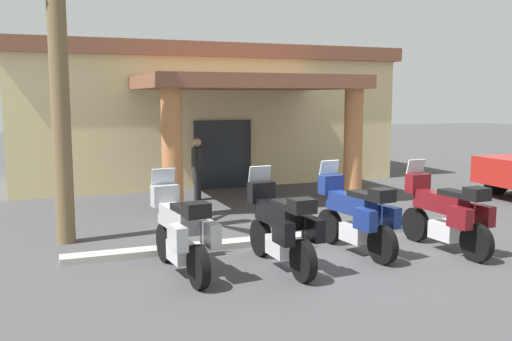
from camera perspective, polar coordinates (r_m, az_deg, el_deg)
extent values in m
plane|color=#424244|center=(10.80, 8.46, -7.64)|extent=(80.00, 80.00, 0.00)
cube|color=beige|center=(19.71, -5.75, 5.11)|extent=(12.28, 5.20, 4.00)
cube|color=#1E2328|center=(17.26, -3.40, 1.64)|extent=(1.80, 0.11, 2.10)
cube|color=brown|center=(15.27, -1.14, 8.93)|extent=(5.60, 4.17, 0.35)
cylinder|color=#B27042|center=(13.05, -8.52, 1.70)|extent=(0.49, 0.49, 3.01)
cylinder|color=#B27042|center=(14.83, 9.84, 2.36)|extent=(0.49, 0.49, 3.01)
cube|color=brown|center=(19.75, -5.84, 11.56)|extent=(12.68, 5.60, 0.44)
cylinder|color=black|center=(9.79, -9.19, -7.24)|extent=(0.21, 0.67, 0.66)
cylinder|color=black|center=(8.38, -5.88, -9.71)|extent=(0.21, 0.67, 0.66)
cube|color=silver|center=(9.05, -7.62, -8.18)|extent=(0.38, 0.59, 0.32)
cube|color=#B2B2B7|center=(9.06, -7.99, -4.84)|extent=(0.42, 1.18, 0.34)
cube|color=black|center=(8.69, -7.26, -3.87)|extent=(0.34, 0.63, 0.10)
cube|color=#B2B2B7|center=(9.60, -9.25, -2.53)|extent=(0.46, 0.29, 0.36)
cube|color=#B2BCC6|center=(9.63, -9.43, -0.81)|extent=(0.41, 0.16, 0.36)
cube|color=#B2B2B7|center=(8.32, -7.98, -6.81)|extent=(0.23, 0.46, 0.36)
cube|color=#B2B2B7|center=(8.49, -4.64, -6.46)|extent=(0.23, 0.46, 0.36)
cube|color=black|center=(8.22, -6.08, -4.02)|extent=(0.39, 0.36, 0.22)
cylinder|color=black|center=(10.01, 0.49, -6.83)|extent=(0.18, 0.67, 0.66)
cylinder|color=black|center=(8.67, 4.80, -9.11)|extent=(0.18, 0.67, 0.66)
cube|color=silver|center=(9.30, 2.56, -7.69)|extent=(0.35, 0.58, 0.32)
cube|color=black|center=(9.31, 2.16, -4.44)|extent=(0.36, 1.17, 0.34)
cube|color=black|center=(8.96, 3.16, -3.48)|extent=(0.31, 0.61, 0.10)
cube|color=black|center=(9.82, 0.55, -2.21)|extent=(0.45, 0.26, 0.36)
cube|color=#B2BCC6|center=(9.85, 0.35, -0.53)|extent=(0.41, 0.14, 0.36)
cube|color=black|center=(8.57, 2.81, -6.32)|extent=(0.20, 0.45, 0.36)
cube|color=black|center=(8.81, 5.85, -5.96)|extent=(0.20, 0.45, 0.36)
cube|color=black|center=(8.51, 4.70, -3.60)|extent=(0.38, 0.34, 0.22)
cylinder|color=black|center=(10.96, 7.51, -5.63)|extent=(0.21, 0.67, 0.66)
cylinder|color=black|center=(9.76, 12.74, -7.37)|extent=(0.21, 0.67, 0.66)
cube|color=silver|center=(10.32, 10.06, -6.27)|extent=(0.38, 0.59, 0.32)
cube|color=navy|center=(10.33, 9.62, -3.35)|extent=(0.43, 1.18, 0.34)
cube|color=black|center=(10.02, 10.85, -2.44)|extent=(0.35, 0.63, 0.10)
cube|color=navy|center=(10.79, 7.64, -1.40)|extent=(0.46, 0.29, 0.36)
cube|color=#B2BCC6|center=(10.81, 7.42, 0.12)|extent=(0.41, 0.16, 0.36)
cube|color=navy|center=(9.62, 11.05, -4.92)|extent=(0.23, 0.46, 0.36)
cube|color=navy|center=(9.94, 13.41, -4.58)|extent=(0.23, 0.46, 0.36)
cube|color=black|center=(9.62, 12.70, -2.47)|extent=(0.39, 0.36, 0.22)
cylinder|color=black|center=(11.45, 15.92, -5.28)|extent=(0.18, 0.67, 0.66)
cylinder|color=black|center=(10.36, 21.53, -6.85)|extent=(0.18, 0.67, 0.66)
cube|color=silver|center=(10.87, 18.68, -5.85)|extent=(0.36, 0.58, 0.32)
cube|color=maroon|center=(10.87, 18.25, -3.08)|extent=(0.38, 1.17, 0.34)
cube|color=black|center=(10.59, 19.58, -2.21)|extent=(0.32, 0.62, 0.10)
cube|color=maroon|center=(11.29, 16.13, -1.23)|extent=(0.46, 0.27, 0.36)
cube|color=#B2BCC6|center=(11.31, 15.92, 0.22)|extent=(0.41, 0.14, 0.36)
cube|color=maroon|center=(10.19, 20.02, -4.54)|extent=(0.21, 0.45, 0.36)
cube|color=maroon|center=(10.56, 22.03, -4.23)|extent=(0.21, 0.45, 0.36)
cube|color=black|center=(10.23, 21.55, -2.23)|extent=(0.38, 0.34, 0.22)
cylinder|color=black|center=(15.31, -6.06, -1.51)|extent=(0.14, 0.14, 0.84)
cylinder|color=black|center=(15.48, -5.86, -1.41)|extent=(0.14, 0.14, 0.84)
cylinder|color=#262626|center=(15.30, -6.00, 1.20)|extent=(0.32, 0.32, 0.60)
cylinder|color=#262626|center=(15.09, -6.25, 1.22)|extent=(0.09, 0.09, 0.57)
cylinder|color=#262626|center=(15.51, -5.75, 1.39)|extent=(0.09, 0.09, 0.57)
sphere|color=tan|center=(15.26, -6.02, 2.84)|extent=(0.23, 0.23, 0.23)
cylinder|color=black|center=(17.73, 23.33, -0.93)|extent=(0.80, 0.25, 0.80)
cylinder|color=brown|center=(11.22, -19.34, 7.67)|extent=(0.35, 0.35, 5.84)
cube|color=#ADA89E|center=(11.05, 3.23, -6.90)|extent=(8.45, 0.36, 0.12)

